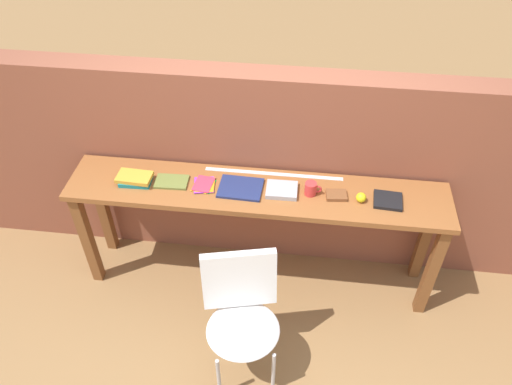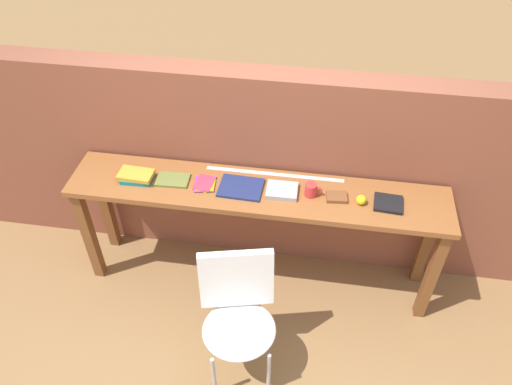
{
  "view_description": "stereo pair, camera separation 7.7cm",
  "coord_description": "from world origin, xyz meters",
  "px_view_note": "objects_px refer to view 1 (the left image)",
  "views": [
    {
      "loc": [
        0.28,
        -2.09,
        3.04
      ],
      "look_at": [
        0.0,
        0.25,
        0.9
      ],
      "focal_mm": 35.0,
      "sensor_mm": 36.0,
      "label": 1
    },
    {
      "loc": [
        0.36,
        -2.08,
        3.04
      ],
      "look_at": [
        0.0,
        0.25,
        0.9
      ],
      "focal_mm": 35.0,
      "sensor_mm": 36.0,
      "label": 2
    }
  ],
  "objects_px": {
    "magazine_cycling": "(172,182)",
    "book_repair_rightmost": "(388,200)",
    "book_stack_leftmost": "(135,179)",
    "pamphlet_pile_colourful": "(204,185)",
    "leather_journal_brown": "(336,195)",
    "book_open_centre": "(241,188)",
    "mug": "(311,189)",
    "sports_ball_small": "(361,197)",
    "chair_white_moulded": "(242,313)"
  },
  "relations": [
    {
      "from": "book_repair_rightmost",
      "to": "chair_white_moulded",
      "type": "bearing_deg",
      "value": -136.49
    },
    {
      "from": "mug",
      "to": "sports_ball_small",
      "type": "relative_size",
      "value": 1.73
    },
    {
      "from": "chair_white_moulded",
      "to": "pamphlet_pile_colourful",
      "type": "height_order",
      "value": "pamphlet_pile_colourful"
    },
    {
      "from": "chair_white_moulded",
      "to": "book_open_centre",
      "type": "bearing_deg",
      "value": 98.19
    },
    {
      "from": "leather_journal_brown",
      "to": "sports_ball_small",
      "type": "height_order",
      "value": "sports_ball_small"
    },
    {
      "from": "pamphlet_pile_colourful",
      "to": "leather_journal_brown",
      "type": "relative_size",
      "value": 1.42
    },
    {
      "from": "chair_white_moulded",
      "to": "book_open_centre",
      "type": "height_order",
      "value": "book_open_centre"
    },
    {
      "from": "magazine_cycling",
      "to": "leather_journal_brown",
      "type": "relative_size",
      "value": 1.65
    },
    {
      "from": "book_stack_leftmost",
      "to": "magazine_cycling",
      "type": "distance_m",
      "value": 0.24
    },
    {
      "from": "book_open_centre",
      "to": "mug",
      "type": "bearing_deg",
      "value": 3.04
    },
    {
      "from": "chair_white_moulded",
      "to": "sports_ball_small",
      "type": "bearing_deg",
      "value": 45.33
    },
    {
      "from": "leather_journal_brown",
      "to": "book_open_centre",
      "type": "bearing_deg",
      "value": 174.69
    },
    {
      "from": "chair_white_moulded",
      "to": "magazine_cycling",
      "type": "relative_size",
      "value": 4.17
    },
    {
      "from": "chair_white_moulded",
      "to": "sports_ball_small",
      "type": "distance_m",
      "value": 1.03
    },
    {
      "from": "chair_white_moulded",
      "to": "mug",
      "type": "bearing_deg",
      "value": 63.51
    },
    {
      "from": "magazine_cycling",
      "to": "book_repair_rightmost",
      "type": "bearing_deg",
      "value": -2.95
    },
    {
      "from": "pamphlet_pile_colourful",
      "to": "mug",
      "type": "distance_m",
      "value": 0.7
    },
    {
      "from": "magazine_cycling",
      "to": "mug",
      "type": "height_order",
      "value": "mug"
    },
    {
      "from": "book_open_centre",
      "to": "book_repair_rightmost",
      "type": "distance_m",
      "value": 0.94
    },
    {
      "from": "magazine_cycling",
      "to": "book_stack_leftmost",
      "type": "bearing_deg",
      "value": -176.67
    },
    {
      "from": "book_stack_leftmost",
      "to": "sports_ball_small",
      "type": "height_order",
      "value": "sports_ball_small"
    },
    {
      "from": "sports_ball_small",
      "to": "book_open_centre",
      "type": "bearing_deg",
      "value": 178.23
    },
    {
      "from": "book_stack_leftmost",
      "to": "mug",
      "type": "distance_m",
      "value": 1.15
    },
    {
      "from": "book_open_centre",
      "to": "leather_journal_brown",
      "type": "distance_m",
      "value": 0.62
    },
    {
      "from": "book_stack_leftmost",
      "to": "magazine_cycling",
      "type": "bearing_deg",
      "value": 5.63
    },
    {
      "from": "chair_white_moulded",
      "to": "book_open_centre",
      "type": "distance_m",
      "value": 0.79
    },
    {
      "from": "magazine_cycling",
      "to": "sports_ball_small",
      "type": "relative_size",
      "value": 3.37
    },
    {
      "from": "magazine_cycling",
      "to": "book_open_centre",
      "type": "distance_m",
      "value": 0.46
    },
    {
      "from": "chair_white_moulded",
      "to": "book_stack_leftmost",
      "type": "height_order",
      "value": "book_stack_leftmost"
    },
    {
      "from": "book_stack_leftmost",
      "to": "pamphlet_pile_colourful",
      "type": "bearing_deg",
      "value": 2.68
    },
    {
      "from": "pamphlet_pile_colourful",
      "to": "book_repair_rightmost",
      "type": "xyz_separation_m",
      "value": [
        1.18,
        -0.01,
        0.0
      ]
    },
    {
      "from": "book_open_centre",
      "to": "book_repair_rightmost",
      "type": "relative_size",
      "value": 1.59
    },
    {
      "from": "magazine_cycling",
      "to": "book_open_centre",
      "type": "xyz_separation_m",
      "value": [
        0.46,
        -0.01,
        0.0
      ]
    },
    {
      "from": "book_open_centre",
      "to": "mug",
      "type": "xyz_separation_m",
      "value": [
        0.45,
        0.01,
        0.04
      ]
    },
    {
      "from": "magazine_cycling",
      "to": "book_open_centre",
      "type": "relative_size",
      "value": 0.76
    },
    {
      "from": "pamphlet_pile_colourful",
      "to": "book_repair_rightmost",
      "type": "relative_size",
      "value": 1.05
    },
    {
      "from": "chair_white_moulded",
      "to": "pamphlet_pile_colourful",
      "type": "bearing_deg",
      "value": 115.9
    },
    {
      "from": "magazine_cycling",
      "to": "book_open_centre",
      "type": "height_order",
      "value": "same"
    },
    {
      "from": "book_open_centre",
      "to": "magazine_cycling",
      "type": "bearing_deg",
      "value": -178.81
    },
    {
      "from": "book_repair_rightmost",
      "to": "magazine_cycling",
      "type": "bearing_deg",
      "value": -176.64
    },
    {
      "from": "pamphlet_pile_colourful",
      "to": "book_stack_leftmost",
      "type": "bearing_deg",
      "value": -177.32
    },
    {
      "from": "book_stack_leftmost",
      "to": "pamphlet_pile_colourful",
      "type": "xyz_separation_m",
      "value": [
        0.45,
        0.02,
        -0.02
      ]
    },
    {
      "from": "book_stack_leftmost",
      "to": "book_repair_rightmost",
      "type": "bearing_deg",
      "value": 0.27
    },
    {
      "from": "book_open_centre",
      "to": "pamphlet_pile_colourful",
      "type": "bearing_deg",
      "value": -179.12
    },
    {
      "from": "chair_white_moulded",
      "to": "leather_journal_brown",
      "type": "bearing_deg",
      "value": 53.62
    },
    {
      "from": "pamphlet_pile_colourful",
      "to": "mug",
      "type": "height_order",
      "value": "mug"
    },
    {
      "from": "magazine_cycling",
      "to": "chair_white_moulded",
      "type": "bearing_deg",
      "value": -53.94
    },
    {
      "from": "chair_white_moulded",
      "to": "pamphlet_pile_colourful",
      "type": "xyz_separation_m",
      "value": [
        -0.34,
        0.71,
        0.36
      ]
    },
    {
      "from": "pamphlet_pile_colourful",
      "to": "mug",
      "type": "xyz_separation_m",
      "value": [
        0.7,
        0.0,
        0.04
      ]
    },
    {
      "from": "mug",
      "to": "book_stack_leftmost",
      "type": "bearing_deg",
      "value": -178.82
    }
  ]
}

